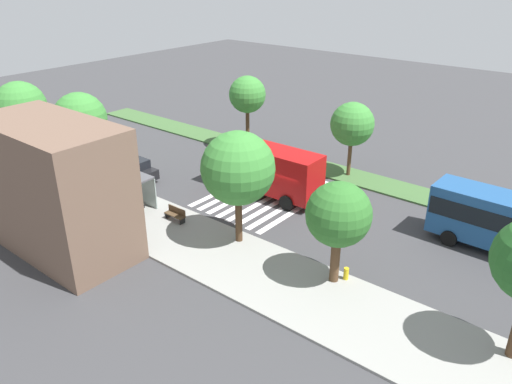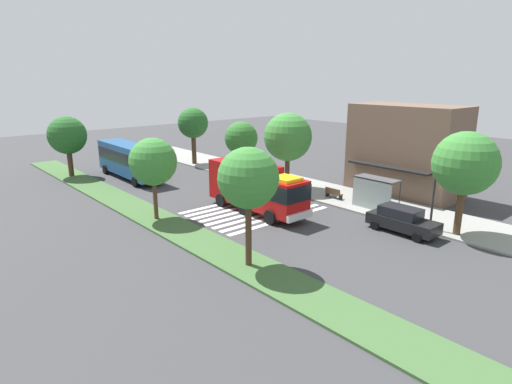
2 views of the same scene
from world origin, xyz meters
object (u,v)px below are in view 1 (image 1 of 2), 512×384
at_px(median_tree_center, 247,95).
at_px(fire_hydrant, 346,274).
at_px(fire_truck, 262,168).
at_px(sidewalk_tree_center, 238,169).
at_px(bench_near_shelter, 176,214).
at_px(median_tree_west, 352,124).
at_px(sidewalk_tree_far_east, 21,107).
at_px(parked_car_mid, 131,168).
at_px(sidewalk_tree_east, 80,120).
at_px(bus_stop_shelter, 135,182).
at_px(sidewalk_tree_west, 339,215).
at_px(street_lamp, 100,142).

height_order(median_tree_center, fire_hydrant, median_tree_center).
xyz_separation_m(median_tree_center, fire_hydrant, (-18.03, 13.17, -4.61)).
xyz_separation_m(fire_truck, median_tree_center, (7.24, -6.95, 3.04)).
bearing_deg(sidewalk_tree_center, bench_near_shelter, 7.38).
xyz_separation_m(median_tree_west, median_tree_center, (10.73, 0.00, 0.68)).
xyz_separation_m(sidewalk_tree_center, sidewalk_tree_far_east, (25.42, 0.00, -0.67)).
height_order(parked_car_mid, sidewalk_tree_east, sidewalk_tree_east).
xyz_separation_m(parked_car_mid, median_tree_west, (-13.36, -11.47, 3.51)).
height_order(sidewalk_tree_east, fire_hydrant, sidewalk_tree_east).
distance_m(parked_car_mid, fire_hydrant, 20.74).
height_order(sidewalk_tree_far_east, median_tree_center, median_tree_center).
bearing_deg(sidewalk_tree_center, bus_stop_shelter, 4.34).
distance_m(fire_truck, sidewalk_tree_west, 12.49).
bearing_deg(median_tree_center, fire_hydrant, 143.85).
relative_size(median_tree_west, median_tree_center, 0.90).
bearing_deg(parked_car_mid, sidewalk_tree_center, 170.35).
bearing_deg(fire_truck, street_lamp, 29.14).
xyz_separation_m(street_lamp, median_tree_west, (-14.49, -13.27, 1.04)).
bearing_deg(median_tree_center, bus_stop_shelter, 96.48).
height_order(sidewalk_tree_west, sidewalk_tree_far_east, sidewalk_tree_far_east).
bearing_deg(parked_car_mid, median_tree_west, -139.65).
bearing_deg(fire_truck, sidewalk_tree_far_east, 16.28).
bearing_deg(bench_near_shelter, median_tree_west, -109.59).
height_order(fire_truck, median_tree_west, median_tree_west).
bearing_deg(bus_stop_shelter, parked_car_mid, -34.11).
bearing_deg(bench_near_shelter, parked_car_mid, -19.07).
bearing_deg(sidewalk_tree_far_east, fire_hydrant, -179.13).
bearing_deg(bus_stop_shelter, street_lamp, -11.42).
xyz_separation_m(street_lamp, sidewalk_tree_center, (-14.47, 0.40, 1.61)).
bearing_deg(fire_hydrant, bus_stop_shelter, 4.15).
xyz_separation_m(sidewalk_tree_center, fire_hydrant, (-7.32, -0.50, -4.50)).
height_order(fire_truck, bench_near_shelter, fire_truck).
distance_m(parked_car_mid, sidewalk_tree_center, 14.13).
height_order(parked_car_mid, sidewalk_tree_far_east, sidewalk_tree_far_east).
distance_m(bench_near_shelter, median_tree_center, 16.04).
bearing_deg(sidewalk_tree_far_east, sidewalk_tree_west, 180.00).
bearing_deg(median_tree_center, fire_truck, 136.18).
xyz_separation_m(sidewalk_tree_far_east, fire_hydrant, (-32.74, -0.50, -3.83)).
bearing_deg(median_tree_west, sidewalk_tree_east, 40.24).
distance_m(sidewalk_tree_center, sidewalk_tree_far_east, 25.43).
relative_size(sidewalk_tree_center, median_tree_center, 1.06).
xyz_separation_m(median_tree_west, fire_hydrant, (-7.30, 13.17, -3.93)).
distance_m(bench_near_shelter, sidewalk_tree_center, 6.75).
distance_m(street_lamp, sidewalk_tree_west, 21.33).
bearing_deg(sidewalk_tree_center, sidewalk_tree_far_east, 0.00).
bearing_deg(sidewalk_tree_east, sidewalk_tree_west, 180.00).
xyz_separation_m(bus_stop_shelter, bench_near_shelter, (-4.00, -0.03, -1.30)).
distance_m(bench_near_shelter, median_tree_west, 15.68).
xyz_separation_m(bus_stop_shelter, median_tree_west, (-9.10, -14.36, 2.53)).
relative_size(sidewalk_tree_far_east, fire_hydrant, 9.24).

